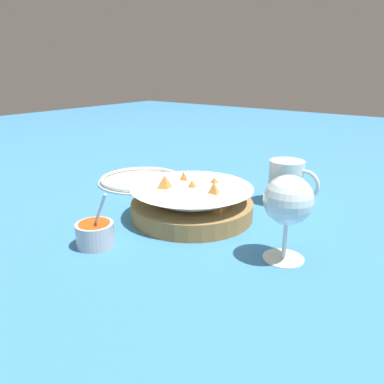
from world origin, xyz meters
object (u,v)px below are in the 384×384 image
food_basket (192,203)px  beer_mug (286,184)px  wine_glass (288,203)px  side_plate (141,179)px  sauce_cup (95,233)px

food_basket → beer_mug: bearing=58.0°
wine_glass → beer_mug: bearing=113.1°
food_basket → beer_mug: (0.12, 0.20, 0.02)m
side_plate → beer_mug: bearing=12.0°
food_basket → wine_glass: size_ratio=1.77×
wine_glass → beer_mug: (-0.11, 0.25, -0.05)m
food_basket → wine_glass: wine_glass is taller
food_basket → wine_glass: 0.25m
beer_mug → wine_glass: bearing=-66.9°
beer_mug → side_plate: bearing=-168.0°
food_basket → sauce_cup: (-0.06, -0.21, -0.01)m
wine_glass → beer_mug: wine_glass is taller
side_plate → sauce_cup: bearing=-57.8°
food_basket → sauce_cup: sauce_cup is taller
food_basket → wine_glass: bearing=-13.6°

